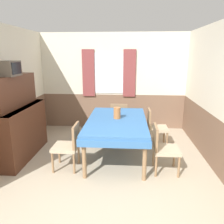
% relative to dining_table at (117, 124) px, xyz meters
% --- Properties ---
extents(ground_plane, '(16.00, 16.00, 0.00)m').
position_rel_dining_table_xyz_m(ground_plane, '(-0.19, -1.79, -0.68)').
color(ground_plane, tan).
extents(wall_back, '(4.32, 0.09, 2.60)m').
position_rel_dining_table_xyz_m(wall_back, '(-0.20, 1.84, 0.64)').
color(wall_back, silver).
rests_on(wall_back, ground_plane).
extents(wall_left, '(0.05, 4.01, 2.60)m').
position_rel_dining_table_xyz_m(wall_left, '(-2.18, 0.02, 0.62)').
color(wall_left, silver).
rests_on(wall_left, ground_plane).
extents(wall_right, '(0.05, 4.01, 2.60)m').
position_rel_dining_table_xyz_m(wall_right, '(1.79, 0.02, 0.62)').
color(wall_right, silver).
rests_on(wall_right, ground_plane).
extents(dining_table, '(1.19, 1.97, 0.78)m').
position_rel_dining_table_xyz_m(dining_table, '(0.00, 0.00, 0.00)').
color(dining_table, '#386BA8').
rests_on(dining_table, ground_plane).
extents(chair_head_window, '(0.44, 0.44, 0.85)m').
position_rel_dining_table_xyz_m(chair_head_window, '(-0.00, 1.22, -0.21)').
color(chair_head_window, '#93704C').
rests_on(chair_head_window, ground_plane).
extents(chair_left_near, '(0.44, 0.44, 0.85)m').
position_rel_dining_table_xyz_m(chair_left_near, '(-0.83, -0.58, -0.21)').
color(chair_left_near, '#93704C').
rests_on(chair_left_near, ground_plane).
extents(chair_right_far, '(0.44, 0.44, 0.85)m').
position_rel_dining_table_xyz_m(chair_right_far, '(0.83, 0.58, -0.21)').
color(chair_right_far, '#93704C').
rests_on(chair_right_far, ground_plane).
extents(chair_right_near, '(0.44, 0.44, 0.85)m').
position_rel_dining_table_xyz_m(chair_right_near, '(0.83, -0.58, -0.21)').
color(chair_right_near, '#93704C').
rests_on(chair_right_near, ground_plane).
extents(sideboard, '(0.46, 1.57, 1.65)m').
position_rel_dining_table_xyz_m(sideboard, '(-1.93, -0.16, 0.03)').
color(sideboard, '#4C2819').
rests_on(sideboard, ground_plane).
extents(tv, '(0.29, 0.40, 0.27)m').
position_rel_dining_table_xyz_m(tv, '(-1.92, -0.33, 1.11)').
color(tv, '#51473D').
rests_on(tv, sideboard).
extents(vase, '(0.14, 0.14, 0.23)m').
position_rel_dining_table_xyz_m(vase, '(0.00, 0.07, 0.22)').
color(vase, '#B26B38').
rests_on(vase, dining_table).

